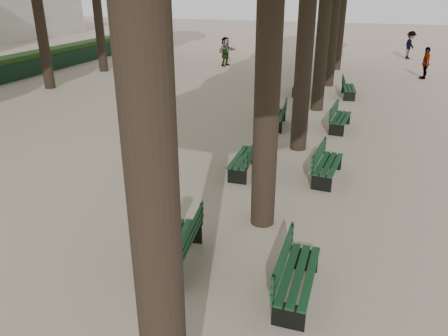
% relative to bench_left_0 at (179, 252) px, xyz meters
% --- Properties ---
extents(ground, '(120.00, 120.00, 0.00)m').
position_rel_bench_left_0_xyz_m(ground, '(-0.37, -0.96, -0.27)').
color(ground, tan).
rests_on(ground, ground).
extents(bench_left_0, '(0.81, 1.86, 0.92)m').
position_rel_bench_left_0_xyz_m(bench_left_0, '(0.00, 0.00, 0.00)').
color(bench_left_0, black).
rests_on(bench_left_0, ground).
extents(bench_left_1, '(0.60, 1.81, 0.92)m').
position_rel_bench_left_0_xyz_m(bench_left_1, '(0.00, 4.61, 0.00)').
color(bench_left_1, black).
rests_on(bench_left_1, ground).
extents(bench_left_2, '(0.75, 1.85, 0.92)m').
position_rel_bench_left_0_xyz_m(bench_left_2, '(0.00, 9.15, 0.00)').
color(bench_left_2, black).
rests_on(bench_left_2, ground).
extents(bench_left_3, '(0.62, 1.81, 0.92)m').
position_rel_bench_left_0_xyz_m(bench_left_3, '(0.00, 14.65, 0.00)').
color(bench_left_3, black).
rests_on(bench_left_3, ground).
extents(bench_right_0, '(0.57, 1.80, 0.92)m').
position_rel_bench_left_0_xyz_m(bench_right_0, '(2.27, -0.24, 0.00)').
color(bench_right_0, black).
rests_on(bench_right_0, ground).
extents(bench_right_1, '(0.72, 1.84, 0.92)m').
position_rel_bench_left_0_xyz_m(bench_right_1, '(2.27, 4.86, 0.00)').
color(bench_right_1, black).
rests_on(bench_right_1, ground).
extents(bench_right_2, '(0.71, 1.84, 0.92)m').
position_rel_bench_left_0_xyz_m(bench_right_2, '(2.27, 9.51, 0.00)').
color(bench_right_2, black).
rests_on(bench_right_2, ground).
extents(bench_right_3, '(0.78, 1.86, 0.92)m').
position_rel_bench_left_0_xyz_m(bench_right_3, '(2.27, 14.74, 0.00)').
color(bench_right_3, black).
rests_on(bench_right_3, ground).
extents(man_with_map, '(0.66, 0.73, 1.71)m').
position_rel_bench_left_0_xyz_m(man_with_map, '(-0.19, -0.38, 0.58)').
color(man_with_map, black).
rests_on(man_with_map, ground).
extents(pedestrian_e, '(0.86, 1.72, 1.83)m').
position_rel_bench_left_0_xyz_m(pedestrian_e, '(-5.84, 21.13, 0.64)').
color(pedestrian_e, '#262628').
rests_on(pedestrian_e, ground).
extents(pedestrian_c, '(0.44, 1.05, 1.74)m').
position_rel_bench_left_0_xyz_m(pedestrian_c, '(6.04, 20.53, 0.60)').
color(pedestrian_c, '#262628').
rests_on(pedestrian_c, ground).
extents(pedestrian_b, '(0.81, 1.28, 1.90)m').
position_rel_bench_left_0_xyz_m(pedestrian_b, '(5.68, 27.88, 0.68)').
color(pedestrian_b, '#262628').
rests_on(pedestrian_b, ground).
extents(pedestrian_a, '(0.83, 0.70, 1.61)m').
position_rel_bench_left_0_xyz_m(pedestrian_a, '(-2.94, 22.26, 0.53)').
color(pedestrian_a, '#262628').
rests_on(pedestrian_a, ground).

